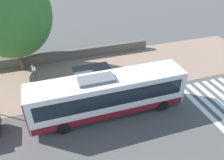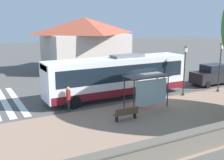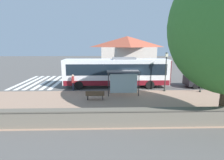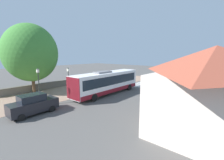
{
  "view_description": "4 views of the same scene",
  "coord_description": "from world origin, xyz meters",
  "px_view_note": "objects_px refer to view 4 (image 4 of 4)",
  "views": [
    {
      "loc": [
        15.0,
        -2.26,
        12.23
      ],
      "look_at": [
        -1.44,
        3.15,
        0.82
      ],
      "focal_mm": 35.0,
      "sensor_mm": 36.0,
      "label": 1
    },
    {
      "loc": [
        -17.97,
        12.93,
        6.54
      ],
      "look_at": [
        0.1,
        3.24,
        1.98
      ],
      "focal_mm": 45.0,
      "sensor_mm": 36.0,
      "label": 2
    },
    {
      "loc": [
        -18.71,
        2.84,
        5.04
      ],
      "look_at": [
        1.17,
        2.28,
        0.99
      ],
      "focal_mm": 28.0,
      "sensor_mm": 36.0,
      "label": 3
    },
    {
      "loc": [
        16.75,
        -14.77,
        5.93
      ],
      "look_at": [
        1.55,
        3.3,
        1.92
      ],
      "focal_mm": 24.0,
      "sensor_mm": 36.0,
      "label": 4
    }
  ],
  "objects_px": {
    "bus_shelter": "(89,79)",
    "shade_tree": "(31,53)",
    "street_lamp_near": "(39,84)",
    "bench": "(95,84)",
    "bus": "(107,82)",
    "parked_car_behind_bus": "(33,104)",
    "pedestrian": "(118,82)",
    "street_lamp_far": "(69,80)"
  },
  "relations": [
    {
      "from": "bus_shelter",
      "to": "shade_tree",
      "type": "xyz_separation_m",
      "value": [
        -6.0,
        -6.25,
        4.16
      ]
    },
    {
      "from": "bus_shelter",
      "to": "street_lamp_near",
      "type": "relative_size",
      "value": 0.74
    },
    {
      "from": "bus_shelter",
      "to": "bench",
      "type": "distance_m",
      "value": 3.5
    },
    {
      "from": "bus",
      "to": "bench",
      "type": "height_order",
      "value": "bus"
    },
    {
      "from": "shade_tree",
      "to": "parked_car_behind_bus",
      "type": "xyz_separation_m",
      "value": [
        9.04,
        -3.81,
        -5.19
      ]
    },
    {
      "from": "bus_shelter",
      "to": "shade_tree",
      "type": "distance_m",
      "value": 9.61
    },
    {
      "from": "shade_tree",
      "to": "bus_shelter",
      "type": "bearing_deg",
      "value": 46.14
    },
    {
      "from": "bus_shelter",
      "to": "shade_tree",
      "type": "height_order",
      "value": "shade_tree"
    },
    {
      "from": "bus_shelter",
      "to": "pedestrian",
      "type": "height_order",
      "value": "bus_shelter"
    },
    {
      "from": "bus",
      "to": "street_lamp_near",
      "type": "bearing_deg",
      "value": -106.92
    },
    {
      "from": "pedestrian",
      "to": "street_lamp_far",
      "type": "relative_size",
      "value": 0.42
    },
    {
      "from": "pedestrian",
      "to": "shade_tree",
      "type": "xyz_separation_m",
      "value": [
        -7.95,
        -11.66,
        5.11
      ]
    },
    {
      "from": "bench",
      "to": "shade_tree",
      "type": "xyz_separation_m",
      "value": [
        -4.44,
        -8.98,
        5.7
      ]
    },
    {
      "from": "street_lamp_near",
      "to": "shade_tree",
      "type": "distance_m",
      "value": 7.99
    },
    {
      "from": "bench",
      "to": "bus_shelter",
      "type": "bearing_deg",
      "value": -60.25
    },
    {
      "from": "street_lamp_far",
      "to": "shade_tree",
      "type": "bearing_deg",
      "value": -167.87
    },
    {
      "from": "street_lamp_near",
      "to": "shade_tree",
      "type": "relative_size",
      "value": 0.42
    },
    {
      "from": "bench",
      "to": "street_lamp_near",
      "type": "bearing_deg",
      "value": -77.95
    },
    {
      "from": "bus",
      "to": "street_lamp_near",
      "type": "xyz_separation_m",
      "value": [
        -2.7,
        -8.89,
        0.77
      ]
    },
    {
      "from": "pedestrian",
      "to": "bus",
      "type": "bearing_deg",
      "value": -72.21
    },
    {
      "from": "pedestrian",
      "to": "street_lamp_near",
      "type": "relative_size",
      "value": 0.41
    },
    {
      "from": "shade_tree",
      "to": "parked_car_behind_bus",
      "type": "distance_m",
      "value": 11.1
    },
    {
      "from": "bus_shelter",
      "to": "parked_car_behind_bus",
      "type": "height_order",
      "value": "bus_shelter"
    },
    {
      "from": "bus_shelter",
      "to": "pedestrian",
      "type": "bearing_deg",
      "value": 70.26
    },
    {
      "from": "bus_shelter",
      "to": "street_lamp_far",
      "type": "distance_m",
      "value": 4.88
    },
    {
      "from": "bus",
      "to": "bench",
      "type": "distance_m",
      "value": 5.71
    },
    {
      "from": "bus",
      "to": "bench",
      "type": "xyz_separation_m",
      "value": [
        -5.08,
        2.23,
        -1.36
      ]
    },
    {
      "from": "bus_shelter",
      "to": "shade_tree",
      "type": "relative_size",
      "value": 0.31
    },
    {
      "from": "bus",
      "to": "street_lamp_far",
      "type": "xyz_separation_m",
      "value": [
        -2.22,
        -5.18,
        0.69
      ]
    },
    {
      "from": "pedestrian",
      "to": "bench",
      "type": "bearing_deg",
      "value": -142.64
    },
    {
      "from": "pedestrian",
      "to": "parked_car_behind_bus",
      "type": "relative_size",
      "value": 0.4
    },
    {
      "from": "pedestrian",
      "to": "street_lamp_far",
      "type": "bearing_deg",
      "value": -93.68
    },
    {
      "from": "street_lamp_near",
      "to": "street_lamp_far",
      "type": "height_order",
      "value": "street_lamp_near"
    },
    {
      "from": "bench",
      "to": "street_lamp_near",
      "type": "height_order",
      "value": "street_lamp_near"
    },
    {
      "from": "bus",
      "to": "shade_tree",
      "type": "distance_m",
      "value": 12.45
    },
    {
      "from": "parked_car_behind_bus",
      "to": "pedestrian",
      "type": "bearing_deg",
      "value": 94.05
    },
    {
      "from": "bus",
      "to": "bench",
      "type": "bearing_deg",
      "value": 156.26
    },
    {
      "from": "bench",
      "to": "street_lamp_near",
      "type": "relative_size",
      "value": 0.39
    },
    {
      "from": "bus_shelter",
      "to": "bench",
      "type": "relative_size",
      "value": 1.9
    },
    {
      "from": "street_lamp_far",
      "to": "parked_car_behind_bus",
      "type": "xyz_separation_m",
      "value": [
        1.74,
        -5.38,
        -1.54
      ]
    },
    {
      "from": "bus",
      "to": "shade_tree",
      "type": "xyz_separation_m",
      "value": [
        -9.52,
        -6.75,
        4.34
      ]
    },
    {
      "from": "pedestrian",
      "to": "street_lamp_near",
      "type": "bearing_deg",
      "value": -94.68
    }
  ]
}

